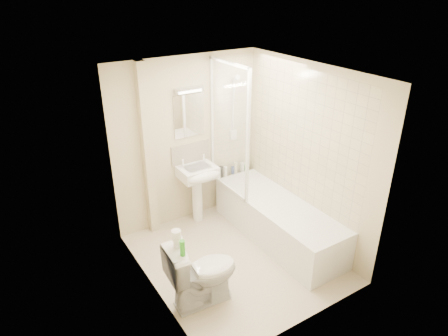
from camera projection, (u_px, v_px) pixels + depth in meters
floor at (235, 258)px, 5.17m from camera, size 2.50×2.50×0.00m
wall_back at (187, 142)px, 5.61m from camera, size 2.20×0.02×2.40m
wall_left at (148, 201)px, 4.13m from camera, size 0.02×2.50×2.40m
wall_right at (307, 155)px, 5.18m from camera, size 0.02×2.50×2.40m
ceiling at (238, 73)px, 4.14m from camera, size 2.20×2.50×0.02m
tile_back at (232, 118)px, 5.86m from camera, size 0.70×0.01×1.75m
tile_right at (303, 138)px, 5.14m from camera, size 0.01×2.10×1.75m
pipe_boxing at (148, 153)px, 5.26m from camera, size 0.12×0.12×2.40m
splashback at (191, 153)px, 5.69m from camera, size 0.60×0.02×0.30m
mirror at (189, 116)px, 5.45m from camera, size 0.46×0.01×0.60m
strip_light at (189, 90)px, 5.28m from camera, size 0.42×0.07×0.07m
bathtub at (278, 220)px, 5.47m from camera, size 0.70×2.10×0.55m
shower_screen at (229, 129)px, 5.35m from camera, size 0.04×0.92×1.80m
shower_fixture at (234, 111)px, 5.78m from camera, size 0.10×0.16×0.99m
pedestal_sink at (199, 179)px, 5.66m from camera, size 0.52×0.48×1.00m
bottle_black_a at (221, 172)px, 6.03m from camera, size 0.06×0.06×0.17m
bottle_white_a at (225, 171)px, 6.07m from camera, size 0.05×0.05×0.15m
bottle_blue at (233, 170)px, 6.14m from camera, size 0.05×0.05×0.12m
bottle_cream at (236, 167)px, 6.15m from camera, size 0.06×0.06×0.19m
bottle_white_b at (242, 167)px, 6.22m from camera, size 0.06×0.06×0.14m
bottle_green at (246, 167)px, 6.27m from camera, size 0.07×0.07×0.09m
toilet at (202, 272)px, 4.33m from camera, size 0.55×0.84×0.79m
toilet_roll_lower at (178, 242)px, 4.08m from camera, size 0.10×0.10×0.11m
toilet_roll_upper at (176, 235)px, 4.01m from camera, size 0.10×0.10×0.10m
green_bottle at (182, 248)px, 3.93m from camera, size 0.06×0.06×0.17m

